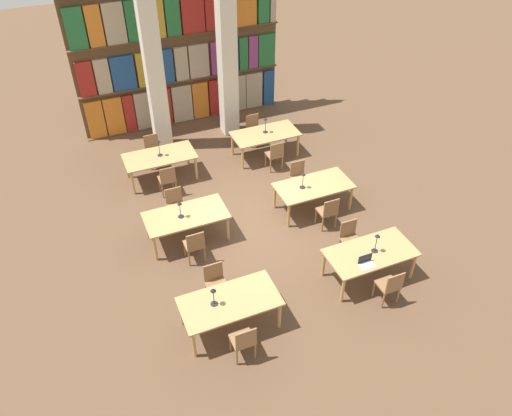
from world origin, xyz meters
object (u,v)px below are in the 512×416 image
desk_lamp_1 (377,240)px  desk_lamp_2 (180,207)px  chair_2 (390,285)px  chair_11 (254,129)px  pillar_left (151,47)px  desk_lamp_3 (303,178)px  reading_table_1 (370,255)px  desk_lamp_4 (159,145)px  reading_table_0 (230,303)px  reading_table_3 (314,188)px  chair_6 (328,211)px  laptop (367,263)px  chair_10 (275,154)px  chair_5 (176,204)px  desk_lamp_5 (265,122)px  chair_1 (216,282)px  reading_table_5 (265,136)px  chair_8 (167,179)px  chair_9 (153,150)px  chair_0 (244,341)px  desk_lamp_0 (213,294)px  chair_3 (350,238)px  reading_table_2 (186,217)px  pillar_center (226,36)px  chair_4 (195,245)px  chair_7 (299,177)px

desk_lamp_1 → desk_lamp_2: desk_lamp_1 is taller
chair_2 → chair_11: (-0.12, 6.79, 0.00)m
pillar_left → desk_lamp_3: 5.38m
reading_table_1 → desk_lamp_4: (-3.12, 5.30, 0.39)m
reading_table_0 → desk_lamp_2: (-0.15, 2.72, 0.36)m
reading_table_3 → chair_6: chair_6 is taller
chair_2 → chair_11: same height
laptop → chair_10: size_ratio=0.36×
desk_lamp_1 → desk_lamp_2: bearing=142.2°
desk_lamp_3 → chair_5: bearing=163.6°
pillar_left → chair_2: size_ratio=6.75×
desk_lamp_4 → desk_lamp_5: 3.05m
chair_1 → desk_lamp_5: size_ratio=1.90×
pillar_left → reading_table_3: bearing=-58.9°
pillar_left → reading_table_5: pillar_left is taller
reading_table_0 → chair_8: bearing=89.9°
chair_10 → chair_9: bearing=152.9°
laptop → chair_11: (0.17, 6.31, -0.29)m
reading_table_0 → desk_lamp_5: bearing=60.1°
chair_0 → chair_5: same height
desk_lamp_0 → chair_11: (3.34, 6.09, -0.53)m
chair_3 → laptop: bearing=74.8°
chair_5 → reading_table_2: bearing=93.6°
chair_8 → reading_table_5: bearing=13.5°
chair_1 → desk_lamp_5: bearing=-124.0°
pillar_center → chair_5: bearing=-127.4°
pillar_left → chair_4: 5.69m
chair_5 → desk_lamp_2: 0.96m
chair_1 → chair_2: same height
pillar_left → chair_9: pillar_left is taller
chair_4 → chair_5: (0.00, 1.52, 0.00)m
reading_table_3 → desk_lamp_5: size_ratio=4.00×
reading_table_0 → chair_10: size_ratio=2.11×
chair_4 → chair_7: same height
reading_table_5 → reading_table_1: bearing=-89.1°
desk_lamp_4 → chair_0: bearing=-90.7°
chair_11 → desk_lamp_5: size_ratio=1.90×
chair_7 → laptop: bearing=85.2°
chair_1 → desk_lamp_2: size_ratio=2.07×
chair_6 → desk_lamp_3: bearing=111.1°
desk_lamp_1 → reading_table_3: desk_lamp_1 is taller
pillar_left → chair_6: size_ratio=6.75×
chair_2 → desk_lamp_3: bearing=95.0°
chair_4 → chair_8: size_ratio=1.00×
desk_lamp_0 → chair_4: bearing=83.8°
chair_10 → reading_table_3: bearing=-86.1°
reading_table_0 → chair_8: size_ratio=2.11×
chair_6 → desk_lamp_3: (-0.30, 0.78, 0.54)m
pillar_left → chair_2: pillar_left is taller
chair_11 → desk_lamp_2: bearing=46.8°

